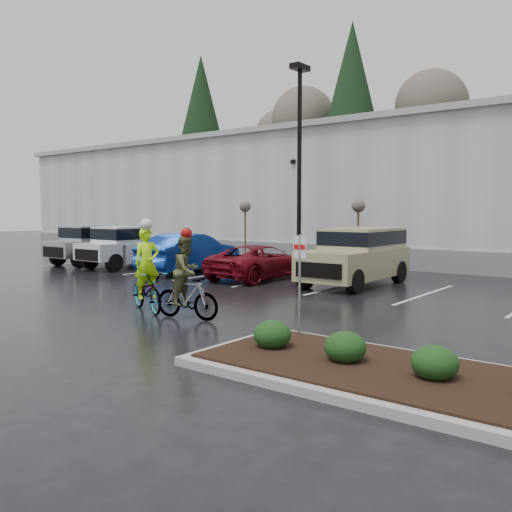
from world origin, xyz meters
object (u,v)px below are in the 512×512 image
Objects in this scene: cyclist_hivis at (147,283)px; lamppost at (299,144)px; pickup_silver at (100,245)px; car_blue at (190,253)px; sapling_west at (245,210)px; suv_tan at (355,257)px; sapling_mid at (358,210)px; pickup_white at (133,247)px; fire_lane_sign at (300,274)px; car_red at (261,262)px; cyclist_olive at (187,286)px.

lamppost is at bearing 35.04° from cyclist_hivis.
pickup_silver reaches higher than car_blue.
sapling_west is at bearing 50.15° from cyclist_hivis.
suv_tan is (7.56, 0.76, 0.18)m from car_blue.
lamppost is 1.77× the size of pickup_silver.
sapling_mid is at bearing -140.92° from car_blue.
lamppost reaches higher than pickup_white.
cyclist_hivis is at bearing 175.21° from fire_lane_sign.
car_red is at bearing 35.57° from cyclist_hivis.
lamppost is 4.19× the size of fire_lane_sign.
cyclist_hivis is at bearing -61.64° from sapling_west.
pickup_silver reaches higher than car_red.
lamppost is 13.18m from cyclist_olive.
car_blue is at bearing -174.25° from suv_tan.
pickup_silver is 13.87m from suv_tan.
sapling_west is (-4.00, 1.00, -2.96)m from lamppost.
pickup_silver is at bearing -134.82° from sapling_west.
cyclist_olive reaches higher than car_red.
sapling_mid is 5.68m from car_red.
sapling_mid is 1.45× the size of fire_lane_sign.
fire_lane_sign is at bearing -67.51° from sapling_mid.
suv_tan is at bearing -169.10° from car_red.
fire_lane_sign is 9.00m from suv_tan.
lamppost is at bearing 24.71° from pickup_silver.
car_blue is 1.07× the size of car_red.
sapling_west is 17.46m from fire_lane_sign.
fire_lane_sign is 0.89× the size of cyclist_hivis.
pickup_white is 3.69m from car_blue.
sapling_mid is 12.75m from cyclist_olive.
car_blue is at bearing -78.09° from sapling_west.
sapling_mid reaches higher than suv_tan.
suv_tan is (2.15, -4.38, -1.70)m from sapling_mid.
pickup_white is at bearing -116.38° from sapling_west.
cyclist_olive is (13.48, -7.25, -0.15)m from pickup_silver.
pickup_white is (-14.40, 7.56, -0.43)m from fire_lane_sign.
sapling_mid reaches higher than pickup_white.
sapling_west is at bearing 63.62° from pickup_white.
pickup_silver is at bearing 179.97° from pickup_white.
cyclist_hivis reaches higher than fire_lane_sign.
car_red is 8.19m from cyclist_olive.
sapling_mid is at bearing 112.49° from fire_lane_sign.
sapling_mid is at bearing 0.00° from sapling_west.
cyclist_hivis is at bearing -37.57° from pickup_white.
car_red is at bearing -45.90° from sapling_west.
cyclist_olive is at bearing 129.99° from car_blue.
fire_lane_sign reaches higher than pickup_silver.
pickup_silver is 10.09m from car_red.
fire_lane_sign is (5.30, -12.80, -1.32)m from sapling_mid.
fire_lane_sign is 10.43m from car_red.
lamppost is 4.07× the size of cyclist_olive.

